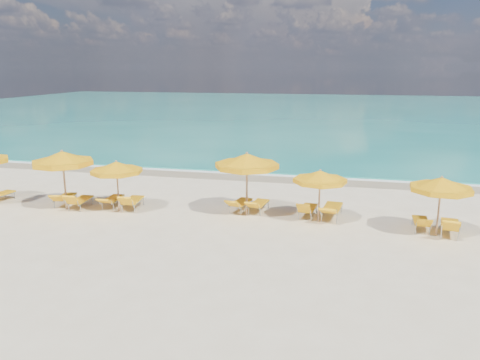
# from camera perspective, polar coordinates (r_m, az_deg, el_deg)

# --- Properties ---
(ground_plane) EXTENTS (120.00, 120.00, 0.00)m
(ground_plane) POSITION_cam_1_polar(r_m,az_deg,el_deg) (18.96, -1.03, -4.57)
(ground_plane) COLOR beige
(ocean) EXTENTS (120.00, 80.00, 0.30)m
(ocean) POSITION_cam_1_polar(r_m,az_deg,el_deg) (65.88, 9.26, 8.27)
(ocean) COLOR #167E70
(ocean) RESTS_ON ground
(wet_sand_band) EXTENTS (120.00, 2.60, 0.01)m
(wet_sand_band) POSITION_cam_1_polar(r_m,az_deg,el_deg) (25.94, 2.94, 0.41)
(wet_sand_band) COLOR tan
(wet_sand_band) RESTS_ON ground
(foam_line) EXTENTS (120.00, 1.20, 0.03)m
(foam_line) POSITION_cam_1_polar(r_m,az_deg,el_deg) (26.70, 3.24, 0.79)
(foam_line) COLOR white
(foam_line) RESTS_ON ground
(whitecap_near) EXTENTS (14.00, 0.36, 0.05)m
(whitecap_near) POSITION_cam_1_polar(r_m,az_deg,el_deg) (36.48, -3.70, 4.24)
(whitecap_near) COLOR white
(whitecap_near) RESTS_ON ground
(whitecap_far) EXTENTS (18.00, 0.30, 0.05)m
(whitecap_far) POSITION_cam_1_polar(r_m,az_deg,el_deg) (42.04, 17.89, 4.86)
(whitecap_far) COLOR white
(whitecap_far) RESTS_ON ground
(umbrella_2) EXTENTS (3.10, 3.10, 2.58)m
(umbrella_2) POSITION_cam_1_polar(r_m,az_deg,el_deg) (20.84, -20.83, 2.44)
(umbrella_2) COLOR tan
(umbrella_2) RESTS_ON ground
(umbrella_3) EXTENTS (2.47, 2.47, 2.17)m
(umbrella_3) POSITION_cam_1_polar(r_m,az_deg,el_deg) (20.01, -14.82, 1.44)
(umbrella_3) COLOR tan
(umbrella_3) RESTS_ON ground
(umbrella_4) EXTENTS (2.78, 2.78, 2.63)m
(umbrella_4) POSITION_cam_1_polar(r_m,az_deg,el_deg) (18.70, 0.84, 2.29)
(umbrella_4) COLOR tan
(umbrella_4) RESTS_ON ground
(umbrella_5) EXTENTS (2.38, 2.38, 2.11)m
(umbrella_5) POSITION_cam_1_polar(r_m,az_deg,el_deg) (18.20, 9.74, 0.35)
(umbrella_5) COLOR tan
(umbrella_5) RESTS_ON ground
(umbrella_6) EXTENTS (2.77, 2.77, 2.21)m
(umbrella_6) POSITION_cam_1_polar(r_m,az_deg,el_deg) (17.86, 23.32, -0.55)
(umbrella_6) COLOR tan
(umbrella_6) RESTS_ON ground
(lounger_1_right) EXTENTS (0.74, 1.74, 0.62)m
(lounger_1_right) POSITION_cam_1_polar(r_m,az_deg,el_deg) (23.72, -27.19, -1.88)
(lounger_1_right) COLOR #A5A8AD
(lounger_1_right) RESTS_ON ground
(lounger_2_left) EXTENTS (0.85, 1.77, 0.74)m
(lounger_2_left) POSITION_cam_1_polar(r_m,az_deg,el_deg) (21.96, -20.55, -2.34)
(lounger_2_left) COLOR #A5A8AD
(lounger_2_left) RESTS_ON ground
(lounger_2_right) EXTENTS (0.71, 1.71, 0.83)m
(lounger_2_right) POSITION_cam_1_polar(r_m,az_deg,el_deg) (21.24, -18.87, -2.70)
(lounger_2_right) COLOR #A5A8AD
(lounger_2_right) RESTS_ON ground
(lounger_3_left) EXTENTS (0.68, 1.77, 0.66)m
(lounger_3_left) POSITION_cam_1_polar(r_m,az_deg,el_deg) (21.04, -15.25, -2.63)
(lounger_3_left) COLOR #A5A8AD
(lounger_3_left) RESTS_ON ground
(lounger_3_right) EXTENTS (0.78, 1.81, 0.84)m
(lounger_3_right) POSITION_cam_1_polar(r_m,az_deg,el_deg) (20.49, -12.94, -2.87)
(lounger_3_right) COLOR #A5A8AD
(lounger_3_right) RESTS_ON ground
(lounger_4_left) EXTENTS (0.88, 1.82, 0.72)m
(lounger_4_left) POSITION_cam_1_polar(r_m,az_deg,el_deg) (19.74, 0.05, -3.18)
(lounger_4_left) COLOR #A5A8AD
(lounger_4_left) RESTS_ON ground
(lounger_4_right) EXTENTS (0.78, 1.76, 0.70)m
(lounger_4_right) POSITION_cam_1_polar(r_m,az_deg,el_deg) (19.63, 2.26, -3.31)
(lounger_4_right) COLOR #A5A8AD
(lounger_4_right) RESTS_ON ground
(lounger_5_left) EXTENTS (0.76, 1.69, 0.81)m
(lounger_5_left) POSITION_cam_1_polar(r_m,az_deg,el_deg) (19.16, 8.24, -3.86)
(lounger_5_left) COLOR #A5A8AD
(lounger_5_left) RESTS_ON ground
(lounger_5_right) EXTENTS (0.91, 2.14, 0.77)m
(lounger_5_right) POSITION_cam_1_polar(r_m,az_deg,el_deg) (19.16, 11.12, -3.87)
(lounger_5_right) COLOR #A5A8AD
(lounger_5_right) RESTS_ON ground
(lounger_6_left) EXTENTS (0.57, 1.62, 0.73)m
(lounger_6_left) POSITION_cam_1_polar(r_m,az_deg,el_deg) (18.71, 21.18, -5.13)
(lounger_6_left) COLOR #A5A8AD
(lounger_6_left) RESTS_ON ground
(lounger_6_right) EXTENTS (0.89, 1.86, 0.86)m
(lounger_6_right) POSITION_cam_1_polar(r_m,az_deg,el_deg) (18.55, 24.18, -5.48)
(lounger_6_right) COLOR #A5A8AD
(lounger_6_right) RESTS_ON ground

